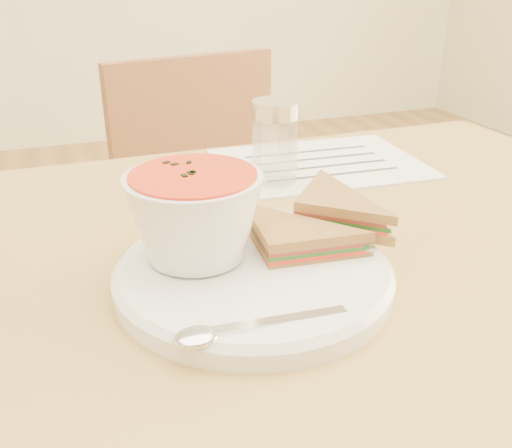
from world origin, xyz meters
name	(u,v)px	position (x,y,z in m)	size (l,w,h in m)	color
chair_far	(236,271)	(0.10, 0.51, 0.42)	(0.37, 0.37, 0.84)	brown
plate	(253,275)	(-0.06, -0.06, 0.76)	(0.26, 0.26, 0.02)	white
soup_bowl	(195,220)	(-0.11, -0.03, 0.81)	(0.12, 0.12, 0.09)	white
sandwich_half_a	(269,261)	(-0.06, -0.08, 0.78)	(0.10, 0.10, 0.03)	#A6783A
sandwich_half_b	(293,217)	(-0.01, -0.02, 0.79)	(0.10, 0.10, 0.03)	#A6783A
spoon	(263,325)	(-0.09, -0.15, 0.77)	(0.18, 0.04, 0.01)	silver
paper_menu	(319,164)	(0.14, 0.22, 0.75)	(0.29, 0.21, 0.00)	white
condiment_shaker	(275,143)	(0.05, 0.17, 0.81)	(0.06, 0.06, 0.11)	silver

